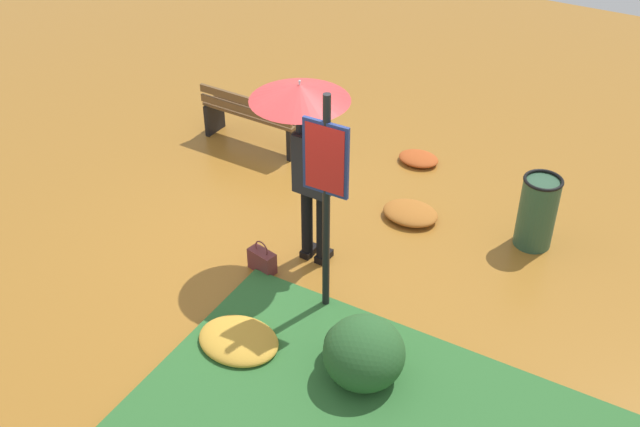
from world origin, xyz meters
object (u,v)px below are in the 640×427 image
object	(u,v)px
info_sign_post	(326,183)
park_bench	(252,117)
person_with_umbrella	(306,128)
trash_bin	(537,212)
handbag	(262,260)

from	to	relation	value
info_sign_post	park_bench	bearing A→B (deg)	-43.84
info_sign_post	person_with_umbrella	bearing A→B (deg)	-47.18
park_bench	trash_bin	distance (m)	3.84
handbag	trash_bin	xyz separation A→B (m)	(-2.29, -1.84, 0.29)
person_with_umbrella	park_bench	bearing A→B (deg)	-42.76
person_with_umbrella	info_sign_post	xyz separation A→B (m)	(-0.55, 0.60, -0.11)
info_sign_post	trash_bin	bearing A→B (deg)	-125.64
person_with_umbrella	trash_bin	xyz separation A→B (m)	(-1.99, -1.42, -1.13)
person_with_umbrella	trash_bin	distance (m)	2.70
park_bench	info_sign_post	bearing A→B (deg)	136.16
person_with_umbrella	park_bench	distance (m)	2.76
info_sign_post	trash_bin	world-z (taller)	info_sign_post
handbag	park_bench	xyz separation A→B (m)	(1.54, -2.12, 0.28)
info_sign_post	handbag	size ratio (longest dim) A/B	6.22
handbag	park_bench	bearing A→B (deg)	-54.00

